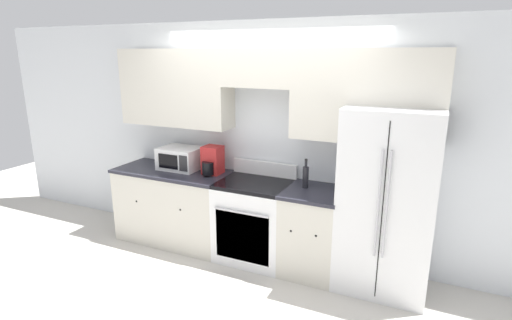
# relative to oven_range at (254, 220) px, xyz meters

# --- Properties ---
(ground_plane) EXTENTS (12.00, 12.00, 0.00)m
(ground_plane) POSITION_rel_oven_range_xyz_m (0.02, -0.31, -0.46)
(ground_plane) COLOR beige
(wall_back) EXTENTS (8.00, 0.39, 2.60)m
(wall_back) POSITION_rel_oven_range_xyz_m (0.02, 0.27, 1.09)
(wall_back) COLOR silver
(wall_back) RESTS_ON ground_plane
(lower_cabinets_left) EXTENTS (1.40, 0.64, 0.90)m
(lower_cabinets_left) POSITION_rel_oven_range_xyz_m (-1.08, -0.00, -0.00)
(lower_cabinets_left) COLOR beige
(lower_cabinets_left) RESTS_ON ground_plane
(lower_cabinets_right) EXTENTS (0.59, 0.64, 0.90)m
(lower_cabinets_right) POSITION_rel_oven_range_xyz_m (0.67, -0.00, -0.00)
(lower_cabinets_right) COLOR beige
(lower_cabinets_right) RESTS_ON ground_plane
(oven_range) EXTENTS (0.77, 0.65, 1.06)m
(oven_range) POSITION_rel_oven_range_xyz_m (0.00, 0.00, 0.00)
(oven_range) COLOR white
(oven_range) RESTS_ON ground_plane
(refrigerator) EXTENTS (0.86, 0.76, 1.79)m
(refrigerator) POSITION_rel_oven_range_xyz_m (1.38, 0.05, 0.44)
(refrigerator) COLOR white
(refrigerator) RESTS_ON ground_plane
(microwave) EXTENTS (0.48, 0.38, 0.26)m
(microwave) POSITION_rel_oven_range_xyz_m (-1.02, 0.10, 0.58)
(microwave) COLOR white
(microwave) RESTS_ON lower_cabinets_left
(bottle) EXTENTS (0.06, 0.06, 0.31)m
(bottle) POSITION_rel_oven_range_xyz_m (0.56, 0.06, 0.57)
(bottle) COLOR black
(bottle) RESTS_ON lower_cabinets_right
(electric_kettle) EXTENTS (0.21, 0.27, 0.32)m
(electric_kettle) POSITION_rel_oven_range_xyz_m (-0.57, 0.07, 0.60)
(electric_kettle) COLOR #B22323
(electric_kettle) RESTS_ON lower_cabinets_left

